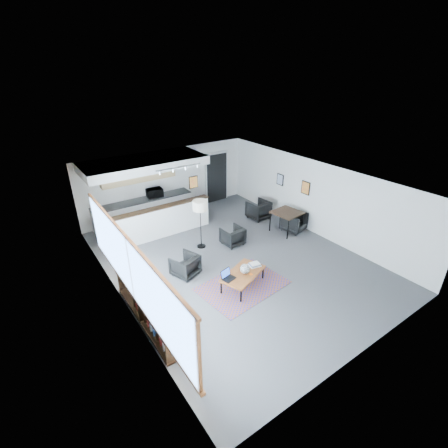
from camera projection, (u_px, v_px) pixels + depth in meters
room at (234, 223)px, 9.61m from camera, size 7.02×9.02×2.62m
window at (131, 271)px, 7.11m from camera, size 0.10×5.95×1.66m
console at (146, 312)px, 7.59m from camera, size 0.35×3.00×0.80m
kitchenette at (146, 192)px, 11.69m from camera, size 4.20×1.96×2.60m
doorway at (216, 177)px, 14.13m from camera, size 1.10×0.12×2.15m
track_light at (179, 168)px, 10.38m from camera, size 1.60×0.07×0.15m
wall_art_lower at (306, 188)px, 11.56m from camera, size 0.03×0.38×0.48m
wall_art_upper at (280, 180)px, 12.53m from camera, size 0.03×0.34×0.44m
kilim_rug at (243, 286)px, 8.99m from camera, size 2.50×1.84×0.01m
coffee_table at (243, 274)px, 8.82m from camera, size 1.49×1.15×0.43m
laptop at (227, 276)px, 8.56m from camera, size 0.39×0.35×0.24m
ceramic_pot at (245, 269)px, 8.74m from camera, size 0.27×0.27×0.27m
book_stack at (255, 264)px, 9.09m from camera, size 0.35×0.30×0.10m
coaster at (251, 274)px, 8.74m from camera, size 0.10×0.10×0.01m
armchair_left at (185, 264)px, 9.32m from camera, size 0.86×0.83×0.70m
armchair_right at (232, 235)px, 10.91m from camera, size 0.70×0.66×0.68m
floor_lamp at (200, 207)px, 10.27m from camera, size 0.58×0.58×1.66m
dining_table at (287, 214)px, 11.59m from camera, size 1.02×1.02×0.78m
dining_chair_near at (294, 222)px, 11.83m from camera, size 0.78×0.75×0.67m
dining_chair_far at (258, 210)px, 12.79m from camera, size 0.70×0.66×0.67m
microwave at (155, 192)px, 12.37m from camera, size 0.61×0.37×0.40m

